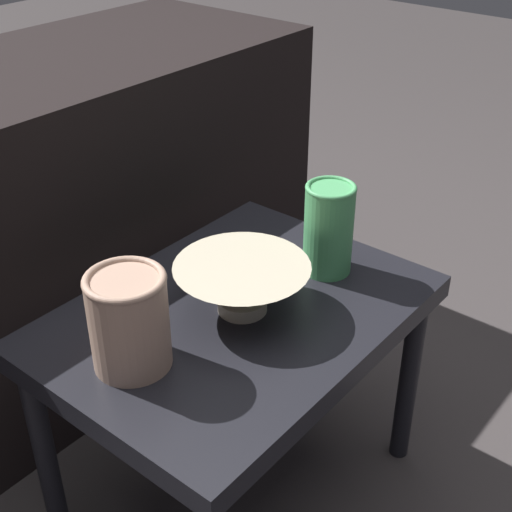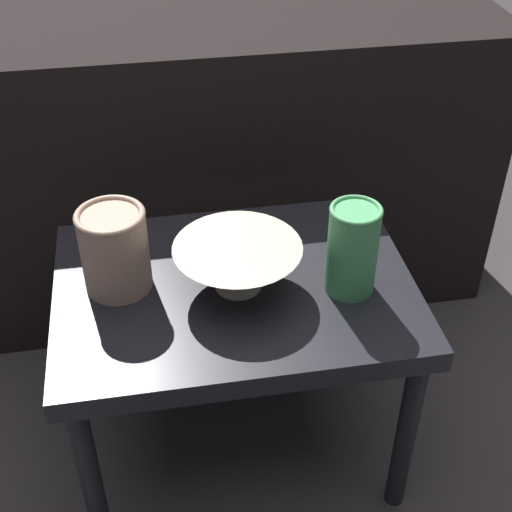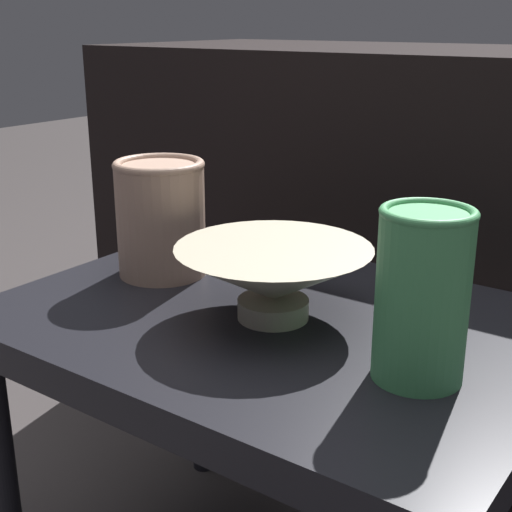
{
  "view_description": "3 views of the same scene",
  "coord_description": "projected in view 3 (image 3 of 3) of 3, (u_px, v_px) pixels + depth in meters",
  "views": [
    {
      "loc": [
        -0.7,
        -0.61,
        1.09
      ],
      "look_at": [
        0.03,
        -0.01,
        0.51
      ],
      "focal_mm": 50.0,
      "sensor_mm": 36.0,
      "label": 1
    },
    {
      "loc": [
        -0.12,
        -0.94,
        1.2
      ],
      "look_at": [
        0.04,
        0.01,
        0.46
      ],
      "focal_mm": 50.0,
      "sensor_mm": 36.0,
      "label": 2
    },
    {
      "loc": [
        0.42,
        -0.61,
        0.74
      ],
      "look_at": [
        -0.02,
        -0.01,
        0.49
      ],
      "focal_mm": 50.0,
      "sensor_mm": 36.0,
      "label": 3
    }
  ],
  "objects": [
    {
      "name": "vase_colorful_right",
      "position": [
        422.0,
        294.0,
        0.64
      ],
      "size": [
        0.09,
        0.09,
        0.16
      ],
      "color": "#47995B",
      "rests_on": "table"
    },
    {
      "name": "couch_backdrop",
      "position": [
        458.0,
        248.0,
        1.28
      ],
      "size": [
        1.35,
        0.5,
        0.69
      ],
      "color": "black",
      "rests_on": "ground_plane"
    },
    {
      "name": "bowl",
      "position": [
        273.0,
        275.0,
        0.78
      ],
      "size": [
        0.22,
        0.22,
        0.08
      ],
      "color": "#B2A88E",
      "rests_on": "table"
    },
    {
      "name": "vase_textured_left",
      "position": [
        161.0,
        216.0,
        0.91
      ],
      "size": [
        0.12,
        0.12,
        0.15
      ],
      "color": "tan",
      "rests_on": "table"
    },
    {
      "name": "table",
      "position": [
        273.0,
        355.0,
        0.82
      ],
      "size": [
        0.62,
        0.45,
        0.42
      ],
      "color": "black",
      "rests_on": "ground_plane"
    }
  ]
}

